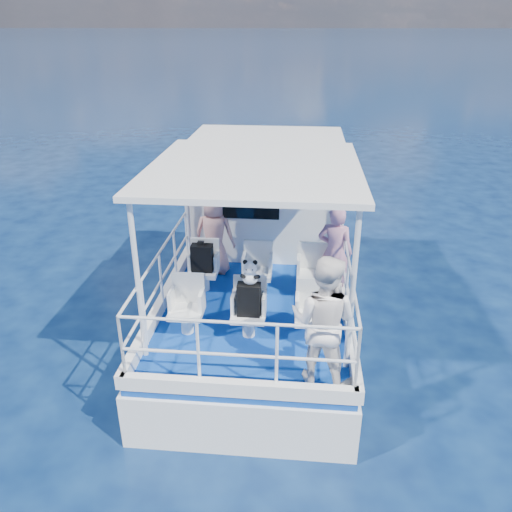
{
  "coord_description": "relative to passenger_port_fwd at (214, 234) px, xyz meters",
  "views": [
    {
      "loc": [
        0.67,
        -7.15,
        4.99
      ],
      "look_at": [
        0.04,
        -0.4,
        1.84
      ],
      "focal_mm": 35.0,
      "sensor_mm": 36.0,
      "label": 1
    }
  ],
  "objects": [
    {
      "name": "ground",
      "position": [
        0.82,
        -0.89,
        -1.63
      ],
      "size": [
        2000.0,
        2000.0,
        0.0
      ],
      "primitive_type": "plane",
      "color": "#08183B",
      "rests_on": "ground"
    },
    {
      "name": "hull",
      "position": [
        0.82,
        0.11,
        -1.63
      ],
      "size": [
        3.0,
        7.0,
        1.6
      ],
      "primitive_type": "cube",
      "color": "white",
      "rests_on": "ground"
    },
    {
      "name": "deck",
      "position": [
        0.82,
        0.11,
        -0.78
      ],
      "size": [
        2.9,
        6.9,
        0.1
      ],
      "primitive_type": "cube",
      "color": "navy",
      "rests_on": "hull"
    },
    {
      "name": "cabin",
      "position": [
        0.82,
        1.41,
        0.37
      ],
      "size": [
        2.85,
        2.0,
        2.2
      ],
      "primitive_type": "cube",
      "color": "white",
      "rests_on": "deck"
    },
    {
      "name": "canopy",
      "position": [
        0.82,
        -1.09,
        1.51
      ],
      "size": [
        3.0,
        3.2,
        0.08
      ],
      "primitive_type": "cube",
      "color": "white",
      "rests_on": "cabin"
    },
    {
      "name": "canopy_posts",
      "position": [
        0.82,
        -1.14,
        0.37
      ],
      "size": [
        2.77,
        2.97,
        2.2
      ],
      "color": "white",
      "rests_on": "deck"
    },
    {
      "name": "railings",
      "position": [
        0.82,
        -1.46,
        -0.23
      ],
      "size": [
        2.84,
        3.59,
        1.0
      ],
      "primitive_type": null,
      "color": "white",
      "rests_on": "deck"
    },
    {
      "name": "seat_port_fwd",
      "position": [
        -0.08,
        -0.69,
        -0.54
      ],
      "size": [
        0.48,
        0.46,
        0.38
      ],
      "primitive_type": "cube",
      "color": "white",
      "rests_on": "deck"
    },
    {
      "name": "seat_center_fwd",
      "position": [
        0.82,
        -0.69,
        -0.54
      ],
      "size": [
        0.48,
        0.46,
        0.38
      ],
      "primitive_type": "cube",
      "color": "white",
      "rests_on": "deck"
    },
    {
      "name": "seat_stbd_fwd",
      "position": [
        1.72,
        -0.69,
        -0.54
      ],
      "size": [
        0.48,
        0.46,
        0.38
      ],
      "primitive_type": "cube",
      "color": "white",
      "rests_on": "deck"
    },
    {
      "name": "seat_port_aft",
      "position": [
        -0.08,
        -1.99,
        -0.54
      ],
      "size": [
        0.48,
        0.46,
        0.38
      ],
      "primitive_type": "cube",
      "color": "white",
      "rests_on": "deck"
    },
    {
      "name": "seat_center_aft",
      "position": [
        0.82,
        -1.99,
        -0.54
      ],
      "size": [
        0.48,
        0.46,
        0.38
      ],
      "primitive_type": "cube",
      "color": "white",
      "rests_on": "deck"
    },
    {
      "name": "seat_stbd_aft",
      "position": [
        1.72,
        -1.99,
        -0.54
      ],
      "size": [
        0.48,
        0.46,
        0.38
      ],
      "primitive_type": "cube",
      "color": "white",
      "rests_on": "deck"
    },
    {
      "name": "passenger_port_fwd",
      "position": [
        0.0,
        0.0,
        0.0
      ],
      "size": [
        0.58,
        0.43,
        1.47
      ],
      "primitive_type": "imported",
      "rotation": [
        0.0,
        0.0,
        3.06
      ],
      "color": "tan",
      "rests_on": "deck"
    },
    {
      "name": "passenger_stbd_fwd",
      "position": [
        2.07,
        -0.68,
        0.05
      ],
      "size": [
        0.65,
        0.51,
        1.56
      ],
      "primitive_type": "imported",
      "rotation": [
        0.0,
        0.0,
        2.88
      ],
      "color": "#BF7B9A",
      "rests_on": "deck"
    },
    {
      "name": "passenger_stbd_aft",
      "position": [
        1.82,
        -2.89,
        0.12
      ],
      "size": [
        0.99,
        0.88,
        1.71
      ],
      "primitive_type": "imported",
      "rotation": [
        0.0,
        0.0,
        2.82
      ],
      "color": "white",
      "rests_on": "deck"
    },
    {
      "name": "backpack_port",
      "position": [
        -0.08,
        -0.73,
        -0.12
      ],
      "size": [
        0.35,
        0.2,
        0.46
      ],
      "primitive_type": "cube",
      "color": "black",
      "rests_on": "seat_port_fwd"
    },
    {
      "name": "backpack_center",
      "position": [
        0.83,
        -2.04,
        -0.11
      ],
      "size": [
        0.32,
        0.18,
        0.48
      ],
      "primitive_type": "cube",
      "color": "black",
      "rests_on": "seat_center_aft"
    },
    {
      "name": "compact_camera",
      "position": [
        -0.09,
        -0.71,
        0.14
      ],
      "size": [
        0.1,
        0.06,
        0.06
      ],
      "primitive_type": "cube",
      "color": "black",
      "rests_on": "backpack_port"
    },
    {
      "name": "panda",
      "position": [
        0.85,
        -2.02,
        0.3
      ],
      "size": [
        0.23,
        0.19,
        0.36
      ],
      "primitive_type": null,
      "color": "white",
      "rests_on": "backpack_center"
    }
  ]
}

